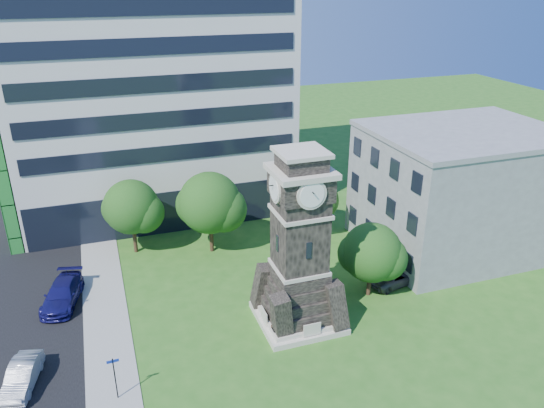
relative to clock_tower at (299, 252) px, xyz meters
name	(u,v)px	position (x,y,z in m)	size (l,w,h in m)	color
ground	(266,347)	(-3.00, -2.00, -5.28)	(160.00, 160.00, 0.00)	#2A611B
sidewalk	(107,331)	(-12.50, 3.00, -5.25)	(3.00, 70.00, 0.06)	gray
clock_tower	(299,252)	(0.00, 0.00, 0.00)	(5.40, 5.40, 12.22)	beige
office_tall	(146,63)	(-6.20, 23.84, 8.94)	(26.20, 15.11, 28.60)	silver
office_low	(459,189)	(16.97, 6.00, -0.07)	(15.20, 12.20, 10.40)	#939698
car_street_mid	(22,376)	(-17.35, -0.72, -4.60)	(1.43, 4.11, 1.35)	#A5A7AD
car_street_north	(62,294)	(-15.28, 7.45, -4.51)	(2.17, 5.34, 1.55)	#141252
car_east_lot	(395,277)	(8.76, 1.92, -4.68)	(2.00, 4.34, 1.21)	#46464B
park_bench	(286,329)	(-1.38, -1.39, -4.75)	(1.95, 0.52, 1.00)	black
street_sign	(115,374)	(-12.27, -3.56, -3.55)	(0.66, 0.07, 2.77)	black
tree_nw	(132,209)	(-9.45, 13.68, -1.25)	(5.04, 4.58, 6.49)	#332114
tree_nc	(211,205)	(-3.24, 11.70, -0.97)	(5.72, 5.20, 7.09)	#332114
tree_ne	(308,197)	(5.59, 11.81, -1.49)	(5.14, 4.68, 6.29)	#332114
tree_east	(372,254)	(6.18, 1.24, -1.88)	(4.78, 4.35, 5.72)	#332114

